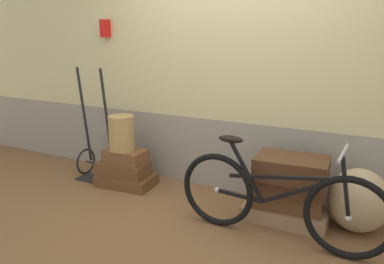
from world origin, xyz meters
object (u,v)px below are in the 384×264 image
at_px(luggage_trolley, 97,154).
at_px(bicycle, 277,200).
at_px(suitcase_5, 291,186).
at_px(suitcase_6, 291,168).
at_px(suitcase_2, 126,156).
at_px(suitcase_0, 127,180).
at_px(suitcase_3, 286,213).
at_px(wicker_basket, 122,133).
at_px(burlap_sack, 358,200).
at_px(suitcase_4, 288,198).
at_px(suitcase_1, 123,168).

bearing_deg(luggage_trolley, bicycle, -10.82).
height_order(suitcase_5, suitcase_6, suitcase_6).
distance_m(suitcase_2, bicycle, 1.86).
xyz_separation_m(suitcase_2, bicycle, (1.82, -0.40, 0.01)).
height_order(suitcase_0, bicycle, bicycle).
relative_size(suitcase_3, bicycle, 0.43).
relative_size(suitcase_0, suitcase_2, 1.37).
relative_size(suitcase_2, wicker_basket, 1.18).
xyz_separation_m(suitcase_5, burlap_sack, (0.55, 0.12, -0.07)).
bearing_deg(bicycle, suitcase_3, 90.71).
bearing_deg(burlap_sack, suitcase_4, -172.51).
bearing_deg(burlap_sack, suitcase_2, -178.11).
xyz_separation_m(suitcase_3, wicker_basket, (-1.84, -0.02, 0.54)).
distance_m(suitcase_6, wicker_basket, 1.87).
relative_size(suitcase_2, burlap_sack, 0.81).
bearing_deg(bicycle, burlap_sack, 39.20).
distance_m(suitcase_1, burlap_sack, 2.43).
distance_m(wicker_basket, luggage_trolley, 0.53).
distance_m(suitcase_4, bicycle, 0.43).
bearing_deg(luggage_trolley, suitcase_2, -4.68).
distance_m(suitcase_1, wicker_basket, 0.41).
bearing_deg(suitcase_6, wicker_basket, 175.82).
xyz_separation_m(suitcase_5, luggage_trolley, (-2.30, 0.08, -0.07)).
bearing_deg(suitcase_3, wicker_basket, 179.94).
bearing_deg(bicycle, suitcase_6, 85.70).
bearing_deg(suitcase_1, bicycle, -18.14).
relative_size(suitcase_1, suitcase_2, 1.21).
relative_size(suitcase_5, luggage_trolley, 0.45).
relative_size(suitcase_2, luggage_trolley, 0.35).
distance_m(suitcase_5, wicker_basket, 1.89).
bearing_deg(suitcase_2, suitcase_0, -61.30).
bearing_deg(suitcase_5, suitcase_1, 173.07).
height_order(suitcase_1, suitcase_6, suitcase_6).
bearing_deg(suitcase_6, suitcase_2, 175.27).
relative_size(suitcase_5, bicycle, 0.33).
bearing_deg(burlap_sack, bicycle, -140.80).
distance_m(suitcase_1, suitcase_2, 0.15).
bearing_deg(suitcase_1, suitcase_0, 19.67).
bearing_deg(suitcase_0, burlap_sack, -3.44).
bearing_deg(suitcase_3, suitcase_5, -52.35).
bearing_deg(suitcase_0, suitcase_4, -5.15).
bearing_deg(suitcase_2, burlap_sack, 1.02).
height_order(suitcase_4, suitcase_6, suitcase_6).
relative_size(suitcase_1, burlap_sack, 0.98).
relative_size(suitcase_4, suitcase_6, 0.98).
bearing_deg(burlap_sack, suitcase_0, -177.91).
height_order(suitcase_0, wicker_basket, wicker_basket).
bearing_deg(wicker_basket, suitcase_0, 15.76).
distance_m(suitcase_0, suitcase_6, 1.90).
xyz_separation_m(suitcase_2, suitcase_6, (1.84, -0.04, 0.18)).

